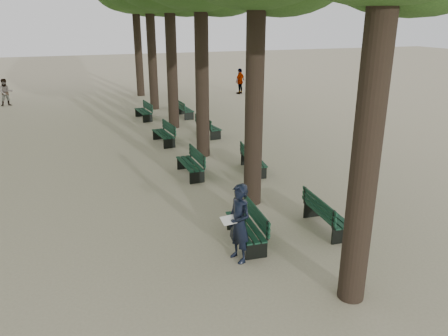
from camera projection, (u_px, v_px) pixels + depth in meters
name	position (u px, v px, depth m)	size (l,w,h in m)	color
ground	(243.00, 260.00, 10.05)	(120.00, 120.00, 0.00)	tan
bench_left_0	(246.00, 233.00, 10.75)	(0.70, 1.84, 0.92)	black
bench_left_1	(190.00, 168.00, 15.30)	(0.61, 1.81, 0.92)	black
bench_left_2	(164.00, 138.00, 19.18)	(0.74, 1.85, 0.92)	black
bench_left_3	(144.00, 114.00, 23.73)	(0.74, 1.85, 0.92)	black
bench_right_0	(326.00, 220.00, 11.44)	(0.69, 1.83, 0.92)	black
bench_right_1	(253.00, 164.00, 15.72)	(0.81, 1.86, 0.92)	black
bench_right_2	(208.00, 130.00, 20.45)	(0.79, 1.86, 0.92)	black
bench_right_3	(185.00, 112.00, 24.28)	(0.64, 1.82, 0.92)	black
man_with_map	(239.00, 223.00, 9.78)	(0.71, 0.81, 1.86)	black
pedestrian_a	(6.00, 92.00, 27.17)	(0.82, 0.34, 1.68)	#262628
pedestrian_c	(240.00, 81.00, 31.41)	(1.06, 0.36, 1.81)	#262628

